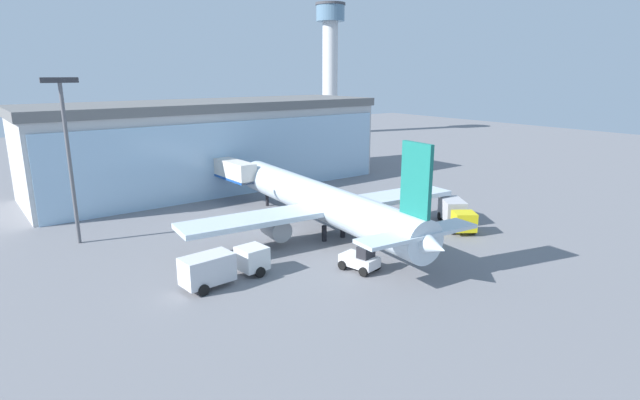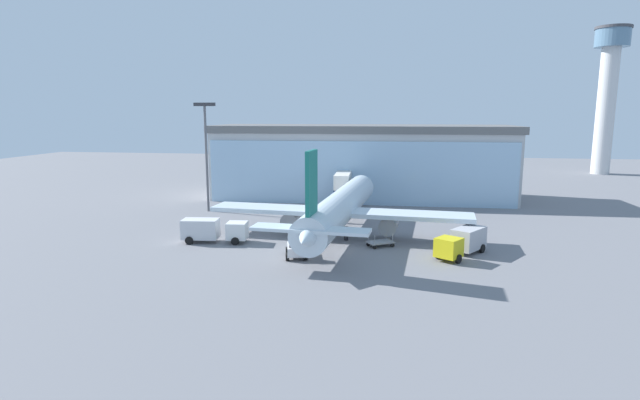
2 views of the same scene
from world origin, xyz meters
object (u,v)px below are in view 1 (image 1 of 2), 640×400
jet_bridge (227,169)px  airplane (323,202)px  catering_truck (222,266)px  apron_light_mast (68,146)px  baggage_cart (386,231)px  control_tower (330,56)px  pushback_tug (361,259)px  safety_cone_nose (365,259)px  fuel_truck (456,213)px  safety_cone_wingtip (418,206)px

jet_bridge → airplane: bearing=-176.9°
jet_bridge → catering_truck: 27.47m
apron_light_mast → baggage_cart: bearing=-31.8°
control_tower → pushback_tug: 101.54m
catering_truck → safety_cone_nose: size_ratio=13.61×
control_tower → safety_cone_nose: control_tower is taller
control_tower → baggage_cart: 92.55m
airplane → fuel_truck: size_ratio=4.84×
jet_bridge → fuel_truck: (15.05, -25.39, -2.68)m
apron_light_mast → control_tower: bearing=37.8°
catering_truck → fuel_truck: bearing=-7.8°
control_tower → catering_truck: size_ratio=4.56×
safety_cone_nose → safety_cone_wingtip: (17.35, 9.94, 0.00)m
control_tower → pushback_tug: bearing=-125.7°
fuel_truck → apron_light_mast: bearing=-83.8°
airplane → catering_truck: airplane is taller
fuel_truck → safety_cone_nose: size_ratio=13.24×
fuel_truck → baggage_cart: (-8.45, 2.04, -0.97)m
fuel_truck → safety_cone_wingtip: fuel_truck is taller
jet_bridge → pushback_tug: jet_bridge is taller
pushback_tug → airplane: bearing=-31.4°
safety_cone_nose → apron_light_mast: bearing=133.5°
apron_light_mast → jet_bridge: bearing=19.9°
jet_bridge → pushback_tug: bearing=174.9°
catering_truck → baggage_cart: catering_truck is taller
jet_bridge → catering_truck: size_ratio=1.55×
airplane → apron_light_mast: bearing=65.0°
apron_light_mast → safety_cone_wingtip: 39.53m
fuel_truck → safety_cone_wingtip: 8.03m
pushback_tug → safety_cone_wingtip: (18.96, 11.16, -0.70)m
apron_light_mast → airplane: (21.23, -11.99, -6.27)m
apron_light_mast → airplane: 25.18m
airplane → fuel_truck: (13.42, -6.30, -1.94)m
jet_bridge → apron_light_mast: size_ratio=0.73×
control_tower → fuel_truck: (-41.38, -77.37, -19.22)m
apron_light_mast → safety_cone_nose: 29.91m
catering_truck → fuel_truck: size_ratio=1.03×
baggage_cart → control_tower: bearing=25.2°
jet_bridge → pushback_tug: size_ratio=3.30×
jet_bridge → baggage_cart: jet_bridge is taller
fuel_truck → pushback_tug: size_ratio=2.07×
jet_bridge → baggage_cart: 24.54m
control_tower → apron_light_mast: (-76.04, -59.08, -11.02)m
safety_cone_wingtip → control_tower: bearing=60.7°
airplane → baggage_cart: (4.97, -4.25, -2.90)m
control_tower → safety_cone_nose: 99.79m
apron_light_mast → baggage_cart: 32.16m
apron_light_mast → safety_cone_wingtip: (36.88, -10.66, -9.40)m
catering_truck → safety_cone_wingtip: catering_truck is taller
airplane → safety_cone_nose: 9.32m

